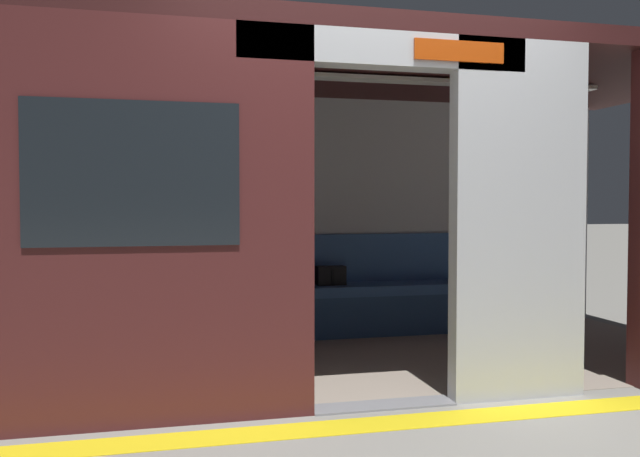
{
  "coord_description": "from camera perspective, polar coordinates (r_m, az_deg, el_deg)",
  "views": [
    {
      "loc": [
        1.26,
        3.66,
        1.2
      ],
      "look_at": [
        0.1,
        -1.16,
        1.01
      ],
      "focal_mm": 37.1,
      "sensor_mm": 36.0,
      "label": 1
    }
  ],
  "objects": [
    {
      "name": "ground_plane",
      "position": [
        4.05,
        5.42,
        -15.01
      ],
      "size": [
        60.0,
        60.0,
        0.0
      ],
      "primitive_type": "plane",
      "color": "gray"
    },
    {
      "name": "platform_edge_strip",
      "position": [
        3.78,
        6.96,
        -16.23
      ],
      "size": [
        8.0,
        0.24,
        0.01
      ],
      "primitive_type": "cube",
      "color": "yellow",
      "rests_on": "ground_plane"
    },
    {
      "name": "train_car",
      "position": [
        4.93,
        0.7,
        5.7
      ],
      "size": [
        6.4,
        2.57,
        2.3
      ],
      "color": "silver",
      "rests_on": "ground_plane"
    },
    {
      "name": "bench_seat",
      "position": [
        5.92,
        -1.1,
        -6.04
      ],
      "size": [
        3.39,
        0.44,
        0.46
      ],
      "color": "#38609E",
      "rests_on": "ground_plane"
    },
    {
      "name": "person_seated",
      "position": [
        5.78,
        -3.36,
        -2.98
      ],
      "size": [
        0.55,
        0.69,
        1.19
      ],
      "color": "pink",
      "rests_on": "ground_plane"
    },
    {
      "name": "handbag",
      "position": [
        6.01,
        0.93,
        -4.07
      ],
      "size": [
        0.26,
        0.15,
        0.17
      ],
      "color": "black",
      "rests_on": "bench_seat"
    },
    {
      "name": "book",
      "position": [
        5.89,
        -7.26,
        -4.91
      ],
      "size": [
        0.17,
        0.24,
        0.03
      ],
      "primitive_type": "cube",
      "rotation": [
        0.0,
        0.0,
        0.11
      ],
      "color": "#B22D2D",
      "rests_on": "bench_seat"
    },
    {
      "name": "grab_pole_door",
      "position": [
        4.18,
        -1.25,
        0.59
      ],
      "size": [
        0.04,
        0.04,
        2.16
      ],
      "primitive_type": "cylinder",
      "color": "silver",
      "rests_on": "ground_plane"
    }
  ]
}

